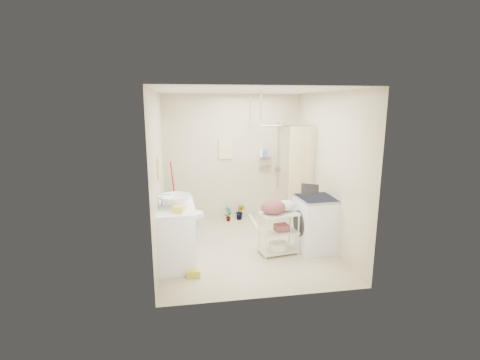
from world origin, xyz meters
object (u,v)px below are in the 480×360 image
Objects in this scene: toilet at (184,216)px; laundry_rack at (278,229)px; washing_machine at (316,223)px; vanity at (176,235)px.

laundry_rack is (1.51, -1.03, 0.03)m from toilet.
toilet is at bearing 152.59° from washing_machine.
laundry_rack is at bearing -121.82° from toilet.
vanity is 1.63m from laundry_rack.
vanity reaches higher than washing_machine.
vanity is at bearing 173.26° from laundry_rack.
toilet is 0.93× the size of laundry_rack.
washing_machine is at bearing 1.28° from vanity.
washing_machine is at bearing -111.54° from toilet.
laundry_rack is (1.63, 0.08, -0.04)m from vanity.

